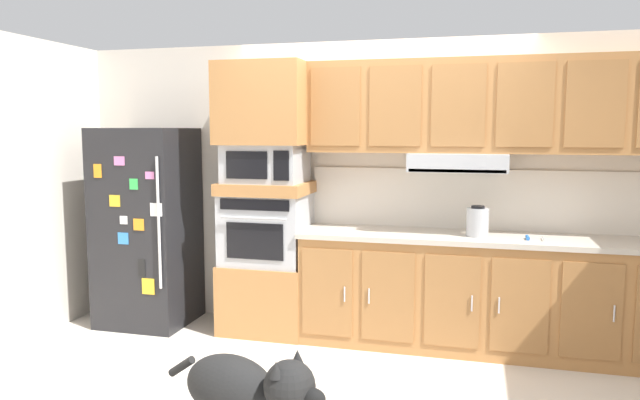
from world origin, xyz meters
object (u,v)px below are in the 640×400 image
at_px(electric_kettle, 477,222).
at_px(microwave, 266,163).
at_px(built_in_oven, 267,228).
at_px(screwdriver, 529,238).
at_px(dog, 244,390).
at_px(refrigerator, 147,226).

bearing_deg(electric_kettle, microwave, 178.46).
xyz_separation_m(built_in_oven, screwdriver, (2.13, -0.09, 0.03)).
xyz_separation_m(microwave, screwdriver, (2.13, -0.09, -0.53)).
height_order(microwave, electric_kettle, microwave).
height_order(built_in_oven, dog, built_in_oven).
xyz_separation_m(built_in_oven, electric_kettle, (1.75, -0.05, 0.13)).
relative_size(refrigerator, screwdriver, 13.74).
xyz_separation_m(screwdriver, dog, (-1.49, -2.04, -0.48)).
bearing_deg(electric_kettle, built_in_oven, 178.46).
xyz_separation_m(electric_kettle, dog, (-1.11, -2.08, -0.58)).
xyz_separation_m(screwdriver, electric_kettle, (-0.38, 0.04, 0.10)).
bearing_deg(refrigerator, built_in_oven, 3.48).
relative_size(microwave, dog, 0.67).
relative_size(refrigerator, built_in_oven, 2.51).
relative_size(refrigerator, electric_kettle, 7.33).
relative_size(electric_kettle, dog, 0.25).
height_order(electric_kettle, dog, electric_kettle).
distance_m(refrigerator, screwdriver, 3.25).
xyz_separation_m(refrigerator, built_in_oven, (1.11, 0.07, 0.02)).
height_order(built_in_oven, microwave, microwave).
relative_size(built_in_oven, dog, 0.73).
height_order(refrigerator, microwave, refrigerator).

